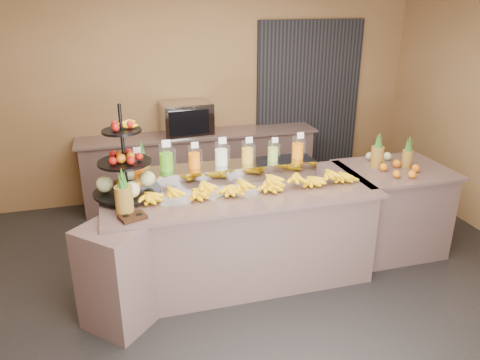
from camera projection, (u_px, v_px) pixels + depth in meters
name	position (u px, v px, depth m)	size (l,w,h in m)	color
ground	(249.00, 293.00, 4.38)	(6.00, 6.00, 0.00)	black
room_envelope	(245.00, 76.00, 4.44)	(6.04, 5.02, 2.82)	brown
buffet_counter	(229.00, 238.00, 4.41)	(2.75, 1.25, 0.93)	gray
right_counter	(390.00, 209.00, 4.99)	(1.08, 0.88, 0.93)	gray
back_ledge	(200.00, 167.00, 6.22)	(3.10, 0.55, 0.93)	gray
pitcher_tray	(222.00, 172.00, 4.50)	(1.85, 0.30, 0.15)	gray
juice_pitcher_orange_a	(138.00, 164.00, 4.24)	(0.11, 0.12, 0.27)	silver
juice_pitcher_green	(166.00, 159.00, 4.30)	(0.13, 0.14, 0.32)	silver
juice_pitcher_orange_b	(194.00, 158.00, 4.37)	(0.11, 0.12, 0.28)	silver
juice_pitcher_milk	(221.00, 155.00, 4.43)	(0.13, 0.13, 0.30)	silver
juice_pitcher_lemon	(247.00, 153.00, 4.50)	(0.12, 0.12, 0.28)	silver
juice_pitcher_lime	(273.00, 152.00, 4.57)	(0.11, 0.11, 0.26)	silver
juice_pitcher_orange_c	(298.00, 149.00, 4.63)	(0.12, 0.12, 0.29)	silver
banana_heap	(253.00, 182.00, 4.25)	(2.10, 0.19, 0.17)	yellow
fruit_stand	(130.00, 173.00, 4.08)	(0.65, 0.65, 0.83)	black
condiment_caddy	(133.00, 217.00, 3.73)	(0.20, 0.15, 0.03)	black
pineapple_left_a	(124.00, 197.00, 3.75)	(0.14, 0.14, 0.40)	brown
pineapple_left_b	(142.00, 167.00, 4.41)	(0.14, 0.14, 0.42)	brown
right_fruit_pile	(395.00, 164.00, 4.76)	(0.41, 0.39, 0.22)	brown
oven_warmer	(186.00, 118.00, 5.93)	(0.62, 0.43, 0.41)	gray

